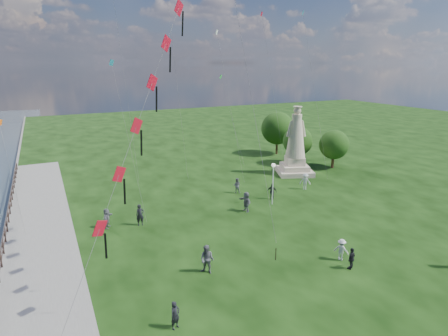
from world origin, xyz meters
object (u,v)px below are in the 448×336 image
lamppost (273,175)px  person_8 (305,181)px  person_9 (272,191)px  person_2 (341,250)px  person_0 (175,315)px  statue (295,149)px  person_3 (352,258)px  person_11 (246,202)px  person_1 (207,259)px  person_7 (237,185)px  person_6 (140,215)px  person_5 (107,218)px

lamppost → person_8: (5.58, 2.18, -2.04)m
person_9 → person_2: bearing=-53.8°
lamppost → person_8: bearing=21.4°
person_8 → person_0: bearing=-107.7°
statue → person_3: size_ratio=5.45×
person_9 → person_11: 4.17m
person_1 → person_2: size_ratio=1.26×
lamppost → person_0: 18.92m
lamppost → person_7: size_ratio=2.54×
person_8 → person_11: 9.06m
person_6 → person_11: 9.48m
person_8 → person_9: size_ratio=1.10×
person_3 → person_7: person_7 is taller
person_1 → person_3: size_ratio=1.28×
statue → person_9: 9.97m
person_5 → person_7: (13.56, 2.93, -0.05)m
lamppost → person_6: 12.70m
person_1 → person_2: person_1 is taller
person_0 → statue: bearing=17.9°
person_5 → person_9: person_5 is taller
person_1 → person_5: 10.92m
person_3 → person_8: bearing=-139.6°
statue → person_5: statue is taller
person_1 → person_3: bearing=26.7°
person_8 → statue: bearing=99.9°
person_0 → person_11: bearing=23.7°
person_0 → person_6: bearing=59.3°
person_1 → person_7: (8.96, 12.84, -0.17)m
person_3 → person_5: size_ratio=0.89×
person_0 → person_5: bearing=70.0°
statue → person_1: size_ratio=4.25×
person_3 → person_5: person_5 is taller
person_6 → person_0: bearing=-93.7°
person_1 → person_3: (8.69, -3.68, -0.21)m
person_11 → person_5: bearing=-101.7°
person_0 → person_2: size_ratio=1.00×
lamppost → person_6: bearing=176.5°
person_0 → person_5: size_ratio=0.90×
person_1 → lamppost: bearing=88.6°
person_0 → person_11: 16.30m
person_1 → person_6: person_1 is taller
person_3 → person_9: (2.53, 13.34, 0.06)m
person_1 → person_9: (11.21, 9.65, -0.16)m
lamppost → person_11: bearing=-172.4°
lamppost → person_7: lamppost is taller
statue → person_2: (-9.67, -18.45, -2.33)m
person_3 → person_6: size_ratio=0.83×
person_0 → person_1: 5.40m
person_5 → person_11: (11.96, -1.87, 0.08)m
person_7 → person_8: size_ratio=0.90×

